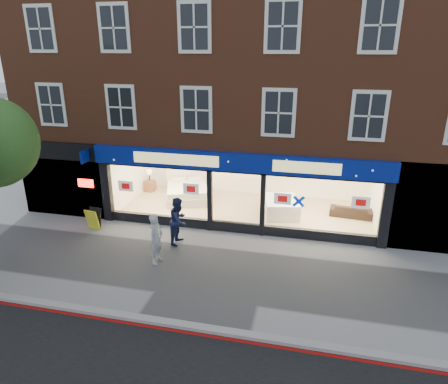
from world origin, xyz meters
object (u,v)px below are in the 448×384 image
(mattress_stack, at_px, (281,207))
(a_board, at_px, (94,219))
(pedestrian_grey, at_px, (156,239))
(sofa, at_px, (351,211))
(display_bed, at_px, (187,191))
(pedestrian_blue, at_px, (179,221))

(mattress_stack, xyz_separation_m, a_board, (-7.23, -3.01, -0.01))
(pedestrian_grey, bearing_deg, sofa, -39.20)
(display_bed, xyz_separation_m, mattress_stack, (4.55, -0.91, -0.02))
(display_bed, height_order, pedestrian_blue, pedestrian_blue)
(mattress_stack, distance_m, a_board, 7.83)
(pedestrian_grey, bearing_deg, a_board, 74.12)
(pedestrian_blue, bearing_deg, a_board, 91.55)
(sofa, relative_size, pedestrian_grey, 1.01)
(sofa, height_order, a_board, a_board)
(pedestrian_grey, bearing_deg, pedestrian_blue, 2.66)
(pedestrian_blue, bearing_deg, pedestrian_grey, 176.69)
(pedestrian_blue, bearing_deg, display_bed, 20.46)
(a_board, xyz_separation_m, pedestrian_grey, (3.48, -1.87, 0.43))
(sofa, bearing_deg, mattress_stack, 14.88)
(sofa, bearing_deg, a_board, 24.95)
(pedestrian_grey, height_order, pedestrian_blue, pedestrian_blue)
(a_board, height_order, pedestrian_blue, pedestrian_blue)
(display_bed, distance_m, mattress_stack, 4.64)
(display_bed, relative_size, pedestrian_grey, 1.64)
(display_bed, bearing_deg, sofa, -22.81)
(display_bed, height_order, mattress_stack, display_bed)
(display_bed, height_order, pedestrian_grey, pedestrian_grey)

